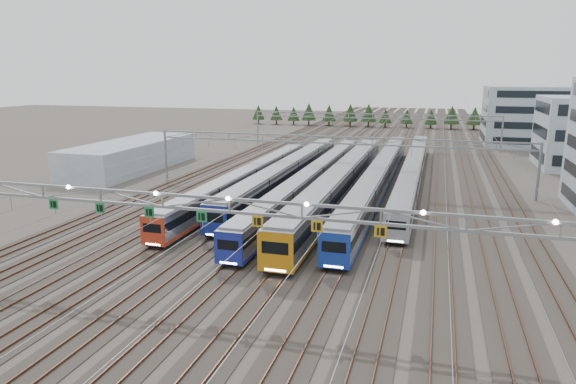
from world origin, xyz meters
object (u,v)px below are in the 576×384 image
(train_d, at_px, (342,181))
(west_shed, at_px, (132,156))
(train_b, at_px, (289,173))
(gantry_far, at_px, (372,120))
(depot_bldg_north, at_px, (533,116))
(train_e, at_px, (379,176))
(train_c, at_px, (314,178))
(gantry_near, at_px, (228,209))
(train_f, at_px, (413,170))
(gantry_mid, at_px, (334,146))
(train_a, at_px, (248,180))

(train_d, distance_m, west_shed, 41.56)
(train_b, relative_size, train_d, 0.90)
(train_b, xyz_separation_m, gantry_far, (6.75, 45.82, 4.20))
(depot_bldg_north, bearing_deg, train_e, -116.16)
(train_b, xyz_separation_m, train_e, (13.50, 1.44, -0.07))
(west_shed, bearing_deg, train_c, -12.98)
(train_d, distance_m, gantry_near, 35.19)
(train_e, distance_m, train_f, 8.35)
(train_b, bearing_deg, train_f, 25.19)
(train_f, xyz_separation_m, depot_bldg_north, (25.04, 53.10, 4.98))
(gantry_mid, bearing_deg, train_f, 34.20)
(train_b, bearing_deg, gantry_mid, 6.93)
(gantry_near, height_order, west_shed, gantry_near)
(train_c, bearing_deg, train_f, 38.07)
(gantry_near, bearing_deg, train_d, 86.22)
(train_a, distance_m, gantry_mid, 13.72)
(train_e, xyz_separation_m, train_f, (4.50, 7.03, -0.14))
(train_d, bearing_deg, gantry_near, -93.78)
(train_b, bearing_deg, train_e, 6.08)
(train_a, bearing_deg, train_e, 21.60)
(train_c, xyz_separation_m, west_shed, (-35.68, 8.22, 0.51))
(train_b, height_order, train_e, train_b)
(train_d, xyz_separation_m, gantry_near, (-2.30, -34.79, 4.76))
(train_f, relative_size, gantry_far, 1.16)
(train_a, xyz_separation_m, gantry_far, (11.25, 51.51, 4.41))
(train_f, height_order, gantry_far, gantry_far)
(train_c, bearing_deg, train_b, 154.93)
(train_e, distance_m, gantry_near, 41.60)
(train_a, height_order, train_c, train_c)
(train_b, distance_m, depot_bldg_north, 75.27)
(train_a, xyz_separation_m, west_shed, (-26.68, 11.81, 0.53))
(train_b, bearing_deg, train_a, -128.35)
(train_c, bearing_deg, train_d, -28.10)
(west_shed, bearing_deg, gantry_mid, -7.95)
(train_a, distance_m, depot_bldg_north, 82.51)
(gantry_near, height_order, gantry_mid, gantry_near)
(gantry_mid, relative_size, depot_bldg_north, 2.56)
(gantry_near, bearing_deg, train_a, 108.43)
(train_c, height_order, west_shed, west_shed)
(train_a, relative_size, west_shed, 1.75)
(train_e, distance_m, gantry_far, 45.09)
(gantry_near, bearing_deg, train_f, 76.69)
(train_b, height_order, gantry_far, gantry_far)
(gantry_mid, height_order, west_shed, gantry_mid)
(train_a, distance_m, train_b, 7.26)
(gantry_far, bearing_deg, gantry_near, -90.03)
(train_a, relative_size, train_b, 0.95)
(gantry_near, height_order, gantry_far, gantry_near)
(gantry_near, xyz_separation_m, gantry_mid, (0.05, 40.12, -0.70))
(gantry_far, relative_size, depot_bldg_north, 2.56)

